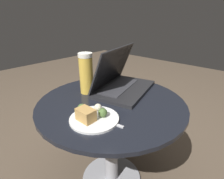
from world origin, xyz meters
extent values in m
plane|color=brown|center=(0.00, 0.00, 0.00)|extent=(6.00, 6.00, 0.00)
cylinder|color=#9E9EA3|center=(0.00, 0.00, 0.01)|extent=(0.35, 0.35, 0.01)
cylinder|color=#9E9EA3|center=(0.00, 0.00, 0.27)|extent=(0.07, 0.07, 0.50)
cylinder|color=black|center=(0.00, 0.00, 0.53)|extent=(0.72, 0.72, 0.02)
cube|color=#232326|center=(0.14, 0.03, 0.54)|extent=(0.41, 0.32, 0.02)
cube|color=#333338|center=(0.13, 0.06, 0.55)|extent=(0.31, 0.18, 0.00)
cube|color=#232326|center=(0.12, 0.10, 0.66)|extent=(0.38, 0.18, 0.22)
cube|color=black|center=(0.13, 0.10, 0.66)|extent=(0.35, 0.16, 0.20)
cylinder|color=gold|center=(-0.01, 0.17, 0.63)|extent=(0.07, 0.07, 0.19)
cylinder|color=white|center=(-0.01, 0.17, 0.74)|extent=(0.07, 0.07, 0.02)
cylinder|color=white|center=(-0.17, -0.06, 0.54)|extent=(0.20, 0.20, 0.01)
cube|color=tan|center=(-0.21, -0.05, 0.57)|extent=(0.05, 0.07, 0.05)
sphere|color=#4C6B33|center=(-0.14, -0.08, 0.56)|extent=(0.04, 0.04, 0.04)
sphere|color=beige|center=(-0.12, -0.03, 0.56)|extent=(0.03, 0.03, 0.03)
sphere|color=#4C6B33|center=(-0.18, 0.01, 0.56)|extent=(0.04, 0.04, 0.04)
cube|color=silver|center=(-0.15, -0.13, 0.54)|extent=(0.03, 0.12, 0.00)
cube|color=silver|center=(-0.16, -0.05, 0.54)|extent=(0.03, 0.05, 0.00)
camera|label=1|loc=(-0.57, -0.52, 0.93)|focal=28.00mm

